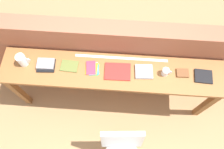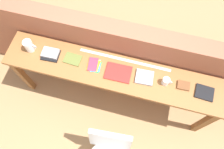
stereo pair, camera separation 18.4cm
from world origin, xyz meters
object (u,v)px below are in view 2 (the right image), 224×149
(book_open_centre, at_px, (118,73))
(mug, at_px, (166,81))
(pitcher_white, at_px, (29,46))
(book_stack_leftmost, at_px, (50,54))
(pamphlet_pile_colourful, at_px, (94,65))
(magazine_cycling, at_px, (73,59))
(book_repair_rightmost, at_px, (204,93))
(leather_journal_brown, at_px, (183,86))

(book_open_centre, relative_size, mug, 2.58)
(pitcher_white, xyz_separation_m, book_stack_leftmost, (0.25, -0.01, -0.05))
(book_open_centre, bearing_deg, pamphlet_pile_colourful, 174.55)
(book_stack_leftmost, bearing_deg, magazine_cycling, 2.36)
(book_stack_leftmost, relative_size, book_repair_rightmost, 1.08)
(magazine_cycling, bearing_deg, book_stack_leftmost, -174.48)
(pitcher_white, distance_m, leather_journal_brown, 1.76)
(magazine_cycling, xyz_separation_m, pamphlet_pile_colourful, (0.26, -0.01, 0.00))
(pitcher_white, relative_size, magazine_cycling, 0.95)
(mug, height_order, leather_journal_brown, mug)
(pitcher_white, height_order, magazine_cycling, pitcher_white)
(pamphlet_pile_colourful, bearing_deg, leather_journal_brown, 0.63)
(book_repair_rightmost, bearing_deg, pitcher_white, -177.79)
(magazine_cycling, xyz_separation_m, leather_journal_brown, (1.25, -0.00, 0.00))
(pitcher_white, xyz_separation_m, magazine_cycling, (0.51, -0.00, -0.07))
(pitcher_white, xyz_separation_m, mug, (1.56, -0.02, -0.03))
(leather_journal_brown, bearing_deg, pamphlet_pile_colourful, 178.44)
(mug, bearing_deg, magazine_cycling, 179.12)
(book_stack_leftmost, distance_m, magazine_cycling, 0.26)
(book_stack_leftmost, relative_size, magazine_cycling, 1.04)
(pamphlet_pile_colourful, distance_m, book_repair_rightmost, 1.22)
(mug, bearing_deg, pitcher_white, 179.35)
(pamphlet_pile_colourful, relative_size, book_repair_rightmost, 0.97)
(book_repair_rightmost, bearing_deg, pamphlet_pile_colourful, -177.63)
(book_stack_leftmost, height_order, pamphlet_pile_colourful, book_stack_leftmost)
(book_repair_rightmost, bearing_deg, mug, -178.13)
(pamphlet_pile_colourful, bearing_deg, book_stack_leftmost, 179.88)
(magazine_cycling, distance_m, pamphlet_pile_colourful, 0.26)
(leather_journal_brown, bearing_deg, book_stack_leftmost, 178.18)
(leather_journal_brown, bearing_deg, magazine_cycling, 177.77)
(magazine_cycling, height_order, book_repair_rightmost, book_repair_rightmost)
(book_stack_leftmost, relative_size, book_open_centre, 0.71)
(book_open_centre, bearing_deg, magazine_cycling, 175.23)
(leather_journal_brown, bearing_deg, book_repair_rightmost, -8.08)
(leather_journal_brown, distance_m, book_repair_rightmost, 0.23)
(book_stack_leftmost, bearing_deg, leather_journal_brown, 0.37)
(leather_journal_brown, bearing_deg, book_open_centre, -179.69)
(mug, xyz_separation_m, book_repair_rightmost, (0.42, -0.01, -0.03))
(pitcher_white, bearing_deg, book_repair_rightmost, -0.74)
(leather_journal_brown, xyz_separation_m, book_repair_rightmost, (0.22, -0.02, -0.00))
(book_stack_leftmost, bearing_deg, book_repair_rightmost, -0.44)
(book_stack_leftmost, height_order, book_repair_rightmost, book_stack_leftmost)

